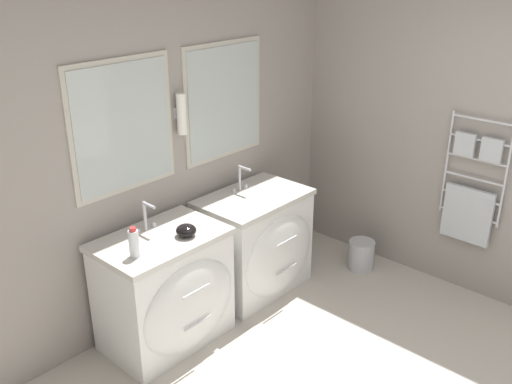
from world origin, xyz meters
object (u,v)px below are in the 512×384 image
amenity_bowl (186,230)px  waste_bin (361,254)px  vanity_right (257,243)px  vanity_left (167,291)px  toiletry_bottle (134,243)px

amenity_bowl → waste_bin: (1.68, -0.38, -0.74)m
amenity_bowl → waste_bin: amenity_bowl is taller
amenity_bowl → vanity_right: bearing=6.1°
amenity_bowl → vanity_left: bearing=145.7°
amenity_bowl → waste_bin: size_ratio=0.53×
toiletry_bottle → amenity_bowl: toiletry_bottle is taller
vanity_right → waste_bin: (0.86, -0.46, -0.29)m
vanity_right → toiletry_bottle: size_ratio=4.29×
vanity_left → waste_bin: 1.88m
waste_bin → vanity_right: bearing=151.7°
vanity_left → toiletry_bottle: bearing=-168.1°
vanity_left → amenity_bowl: size_ratio=6.33×
vanity_left → vanity_right: bearing=0.0°
vanity_right → toiletry_bottle: bearing=-177.3°
toiletry_bottle → waste_bin: bearing=-11.0°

